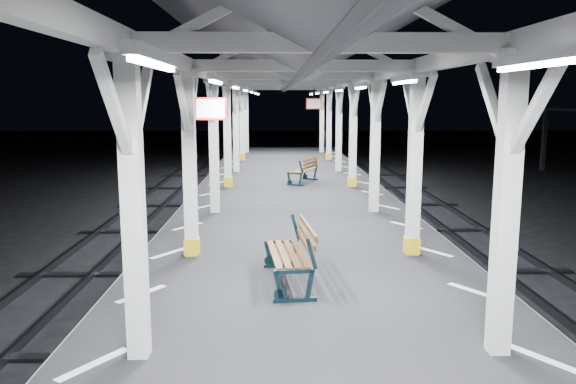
{
  "coord_description": "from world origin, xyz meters",
  "views": [
    {
      "loc": [
        -0.49,
        -7.88,
        3.82
      ],
      "look_at": [
        -0.27,
        1.84,
        2.2
      ],
      "focal_mm": 35.0,
      "sensor_mm": 36.0,
      "label": 1
    }
  ],
  "objects": [
    {
      "name": "ground",
      "position": [
        0.0,
        0.0,
        0.0
      ],
      "size": [
        120.0,
        120.0,
        0.0
      ],
      "primitive_type": "plane",
      "color": "black",
      "rests_on": "ground"
    },
    {
      "name": "canopy",
      "position": [
        0.0,
        -0.02,
        4.56
      ],
      "size": [
        5.4,
        49.0,
        4.65
      ],
      "color": "silver",
      "rests_on": "platform"
    },
    {
      "name": "bench_mid",
      "position": [
        -0.2,
        0.46,
        1.5
      ],
      "size": [
        0.81,
        1.77,
        0.93
      ],
      "rotation": [
        0.0,
        0.0,
        0.1
      ],
      "color": "black",
      "rests_on": "platform"
    },
    {
      "name": "bench_far",
      "position": [
        0.54,
        10.96,
        1.45
      ],
      "size": [
        1.13,
        1.66,
        0.85
      ],
      "rotation": [
        0.0,
        0.0,
        -0.4
      ],
      "color": "black",
      "rests_on": "platform"
    },
    {
      "name": "platform",
      "position": [
        0.0,
        0.0,
        0.5
      ],
      "size": [
        6.0,
        50.0,
        1.0
      ],
      "primitive_type": "cube",
      "color": "black",
      "rests_on": "ground"
    },
    {
      "name": "hazard_stripes_right",
      "position": [
        2.45,
        0.0,
        1.0
      ],
      "size": [
        1.0,
        48.0,
        0.01
      ],
      "primitive_type": "cube",
      "color": "silver",
      "rests_on": "platform"
    },
    {
      "name": "hazard_stripes_left",
      "position": [
        -2.45,
        0.0,
        1.0
      ],
      "size": [
        1.0,
        48.0,
        0.01
      ],
      "primitive_type": "cube",
      "color": "silver",
      "rests_on": "platform"
    }
  ]
}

